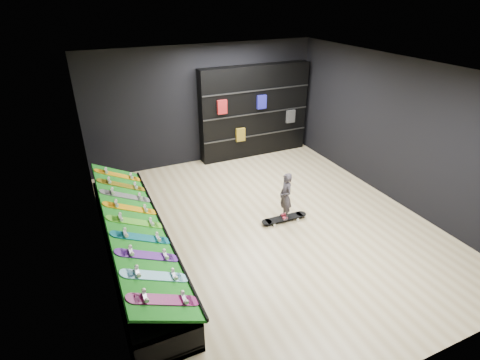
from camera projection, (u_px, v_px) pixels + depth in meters
name	position (u px, v px, depth m)	size (l,w,h in m)	color
floor	(267.00, 224.00, 7.42)	(6.00, 7.00, 0.01)	tan
ceiling	(273.00, 69.00, 6.04)	(6.00, 7.00, 0.01)	white
wall_back	(205.00, 105.00, 9.56)	(6.00, 0.02, 3.00)	black
wall_front	(430.00, 276.00, 3.90)	(6.00, 0.02, 3.00)	black
wall_left	(94.00, 187.00, 5.63)	(0.02, 7.00, 3.00)	black
wall_right	(396.00, 131.00, 7.83)	(0.02, 7.00, 3.00)	black
display_rack	(135.00, 247.00, 6.36)	(0.90, 4.50, 0.50)	black
turf_ramp	(135.00, 223.00, 6.17)	(1.00, 4.50, 0.04)	#0F6110
back_shelving	(254.00, 112.00, 10.04)	(3.04, 0.36, 2.44)	black
floor_skateboard	(284.00, 219.00, 7.49)	(0.98, 0.22, 0.09)	black
child	(285.00, 205.00, 7.34)	(0.22, 0.16, 0.58)	black
display_board_0	(164.00, 300.00, 4.63)	(0.98, 0.22, 0.09)	#E5198C
display_board_1	(155.00, 276.00, 5.01)	(0.98, 0.22, 0.09)	#0CB2E5
display_board_2	(148.00, 255.00, 5.40)	(0.98, 0.22, 0.09)	purple
display_board_3	(141.00, 237.00, 5.78)	(0.98, 0.22, 0.09)	#0C8C99
display_board_4	(135.00, 222.00, 6.16)	(0.98, 0.22, 0.09)	green
display_board_5	(130.00, 208.00, 6.55)	(0.98, 0.22, 0.09)	yellow
display_board_6	(126.00, 196.00, 6.93)	(0.98, 0.22, 0.09)	black
display_board_7	(122.00, 185.00, 7.32)	(0.98, 0.22, 0.09)	yellow
display_board_8	(118.00, 175.00, 7.70)	(0.98, 0.22, 0.09)	orange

